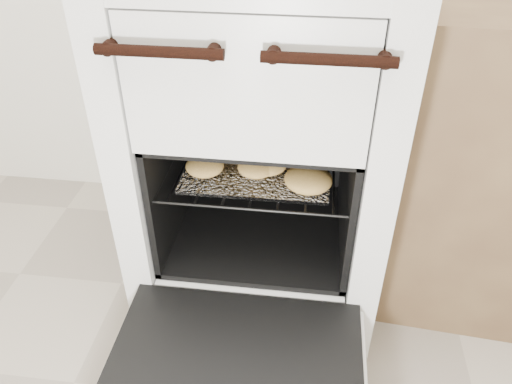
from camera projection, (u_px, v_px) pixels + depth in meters
stove at (263, 143)px, 1.32m from camera, size 0.62×0.69×0.95m
oven_door at (234, 374)px, 1.05m from camera, size 0.56×0.43×0.04m
oven_rack at (260, 160)px, 1.27m from camera, size 0.45×0.43×0.01m
foil_sheet at (259, 162)px, 1.25m from camera, size 0.35×0.31×0.01m
baked_rolls at (256, 157)px, 1.22m from camera, size 0.39×0.31×0.05m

